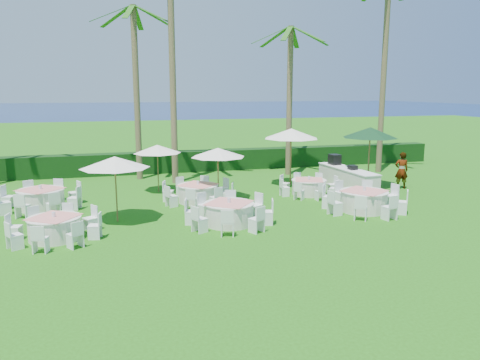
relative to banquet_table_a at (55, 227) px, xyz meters
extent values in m
plane|color=#215A0F|center=(5.16, -0.41, -0.39)|extent=(120.00, 120.00, 0.00)
cube|color=black|center=(5.16, 11.59, 0.21)|extent=(34.00, 1.00, 1.20)
plane|color=#071648|center=(5.16, 101.59, -0.39)|extent=(260.00, 260.00, 0.00)
cylinder|color=silver|center=(0.00, 0.00, -0.04)|extent=(1.62, 1.62, 0.70)
cylinder|color=silver|center=(0.00, 0.00, 0.32)|extent=(1.69, 1.69, 0.03)
cube|color=#E58378|center=(0.00, 0.00, 0.35)|extent=(1.82, 1.82, 0.01)
cylinder|color=silver|center=(0.00, 0.00, 0.43)|extent=(0.11, 0.11, 0.15)
cube|color=white|center=(1.07, 0.68, 0.03)|extent=(0.54, 0.54, 0.84)
cube|color=white|center=(0.27, 1.24, 0.03)|extent=(0.47, 0.47, 0.84)
cube|color=white|center=(-0.68, 1.07, 0.03)|extent=(0.54, 0.54, 0.84)
cube|color=white|center=(-1.24, 0.27, 0.03)|extent=(0.47, 0.47, 0.84)
cube|color=white|center=(-1.07, -0.68, 0.03)|extent=(0.54, 0.54, 0.84)
cube|color=white|center=(-0.27, -1.24, 0.03)|extent=(0.47, 0.47, 0.84)
cube|color=white|center=(0.68, -1.07, 0.03)|extent=(0.54, 0.54, 0.84)
cube|color=white|center=(1.24, -0.27, 0.03)|extent=(0.47, 0.47, 0.84)
cylinder|color=silver|center=(5.82, 0.14, -0.01)|extent=(1.74, 1.74, 0.75)
cylinder|color=silver|center=(5.82, 0.14, 0.37)|extent=(1.81, 1.81, 0.03)
cube|color=#E58378|center=(5.82, 0.14, 0.40)|extent=(1.97, 1.97, 0.01)
cylinder|color=silver|center=(5.82, 0.14, 0.48)|extent=(0.12, 0.12, 0.16)
cube|color=white|center=(7.02, 0.79, 0.06)|extent=(0.57, 0.57, 0.91)
cube|color=white|center=(6.21, 1.44, 0.06)|extent=(0.52, 0.52, 0.91)
cube|color=white|center=(5.18, 1.33, 0.06)|extent=(0.57, 0.57, 0.91)
cube|color=white|center=(4.52, 0.53, 0.06)|extent=(0.52, 0.52, 0.91)
cube|color=white|center=(4.63, -0.51, 0.06)|extent=(0.57, 0.57, 0.91)
cube|color=white|center=(5.44, -1.16, 0.06)|extent=(0.52, 0.52, 0.91)
cube|color=white|center=(6.47, -1.05, 0.06)|extent=(0.57, 0.57, 0.91)
cube|color=white|center=(7.13, -0.24, 0.06)|extent=(0.52, 0.52, 0.91)
cylinder|color=silver|center=(11.44, 0.50, 0.00)|extent=(1.81, 1.81, 0.78)
cylinder|color=silver|center=(11.44, 0.50, 0.40)|extent=(1.88, 1.88, 0.03)
cube|color=#E58378|center=(11.44, 0.50, 0.43)|extent=(2.02, 2.02, 0.01)
cylinder|color=silver|center=(11.44, 0.50, 0.51)|extent=(0.13, 0.13, 0.17)
cube|color=white|center=(12.82, 0.75, 0.08)|extent=(0.51, 0.51, 0.94)
cube|color=white|center=(12.24, 1.66, 0.08)|extent=(0.61, 0.61, 0.94)
cube|color=white|center=(11.18, 1.89, 0.08)|extent=(0.51, 0.51, 0.94)
cube|color=white|center=(10.28, 1.30, 0.08)|extent=(0.61, 0.61, 0.94)
cube|color=white|center=(10.05, 0.25, 0.08)|extent=(0.51, 0.51, 0.94)
cube|color=white|center=(10.63, -0.66, 0.08)|extent=(0.61, 0.61, 0.94)
cube|color=white|center=(11.69, -0.89, 0.08)|extent=(0.51, 0.51, 0.94)
cube|color=white|center=(12.60, -0.31, 0.08)|extent=(0.61, 0.61, 0.94)
cylinder|color=silver|center=(-0.94, 4.36, 0.00)|extent=(1.78, 1.78, 0.77)
cylinder|color=silver|center=(-0.94, 4.36, 0.39)|extent=(1.85, 1.85, 0.03)
cube|color=#E58378|center=(-0.94, 4.36, 0.42)|extent=(2.03, 2.03, 0.01)
cylinder|color=silver|center=(-0.94, 4.36, 0.50)|extent=(0.12, 0.12, 0.16)
cube|color=white|center=(0.32, 4.94, 0.07)|extent=(0.57, 0.57, 0.93)
cube|color=white|center=(-0.46, 5.66, 0.07)|extent=(0.55, 0.55, 0.93)
cube|color=white|center=(-1.52, 5.62, 0.07)|extent=(0.57, 0.57, 0.93)
cube|color=white|center=(-2.24, 4.83, 0.07)|extent=(0.55, 0.55, 0.93)
cube|color=white|center=(-2.20, 3.77, 0.07)|extent=(0.57, 0.57, 0.93)
cube|color=white|center=(-1.42, 3.05, 0.07)|extent=(0.55, 0.55, 0.93)
cube|color=white|center=(-0.36, 3.10, 0.07)|extent=(0.57, 0.57, 0.93)
cube|color=white|center=(0.36, 3.88, 0.07)|extent=(0.55, 0.55, 0.93)
cylinder|color=silver|center=(5.39, 3.77, -0.03)|extent=(1.67, 1.67, 0.73)
cylinder|color=silver|center=(5.39, 3.77, 0.35)|extent=(1.74, 1.74, 0.03)
cube|color=#E58378|center=(5.39, 3.77, 0.37)|extent=(1.91, 1.91, 0.01)
cylinder|color=silver|center=(5.39, 3.77, 0.46)|extent=(0.12, 0.12, 0.15)
cube|color=white|center=(6.59, 4.27, 0.05)|extent=(0.53, 0.53, 0.87)
cube|color=white|center=(5.88, 4.98, 0.05)|extent=(0.53, 0.53, 0.87)
cube|color=white|center=(4.88, 4.97, 0.05)|extent=(0.53, 0.53, 0.87)
cube|color=white|center=(4.18, 4.26, 0.05)|extent=(0.53, 0.53, 0.87)
cube|color=white|center=(4.18, 3.26, 0.05)|extent=(0.53, 0.53, 0.87)
cube|color=white|center=(4.89, 2.56, 0.05)|extent=(0.53, 0.53, 0.87)
cube|color=white|center=(5.89, 2.56, 0.05)|extent=(0.53, 0.53, 0.87)
cube|color=white|center=(6.60, 3.27, 0.05)|extent=(0.53, 0.53, 0.87)
cylinder|color=silver|center=(10.55, 3.83, -0.06)|extent=(1.53, 1.53, 0.66)
cylinder|color=silver|center=(10.55, 3.83, 0.28)|extent=(1.59, 1.59, 0.03)
cube|color=#E58378|center=(10.55, 3.83, 0.31)|extent=(1.61, 1.61, 0.01)
cylinder|color=silver|center=(10.55, 3.83, 0.39)|extent=(0.11, 0.11, 0.14)
cube|color=white|center=(11.39, 4.69, 0.01)|extent=(0.53, 0.53, 0.80)
cube|color=white|center=(10.54, 5.03, 0.01)|extent=(0.38, 0.38, 0.80)
cube|color=white|center=(9.70, 4.67, 0.01)|extent=(0.53, 0.53, 0.80)
cube|color=white|center=(9.36, 3.82, 0.01)|extent=(0.38, 0.38, 0.80)
cube|color=white|center=(9.72, 2.98, 0.01)|extent=(0.53, 0.53, 0.80)
cube|color=white|center=(10.56, 2.64, 0.01)|extent=(0.38, 0.38, 0.80)
cube|color=white|center=(11.41, 3.00, 0.01)|extent=(0.53, 0.53, 0.80)
cube|color=white|center=(11.75, 3.85, 0.01)|extent=(0.38, 0.38, 0.80)
cylinder|color=brown|center=(1.98, 1.58, 0.76)|extent=(0.06, 0.06, 2.31)
cone|color=white|center=(1.98, 1.58, 1.80)|extent=(2.49, 2.49, 0.42)
sphere|color=brown|center=(1.98, 1.58, 1.95)|extent=(0.09, 0.09, 0.09)
cylinder|color=brown|center=(6.32, 3.95, 0.71)|extent=(0.05, 0.05, 2.20)
cone|color=white|center=(6.32, 3.95, 1.70)|extent=(2.35, 2.35, 0.40)
sphere|color=brown|center=(6.32, 3.95, 1.83)|extent=(0.09, 0.09, 0.09)
cylinder|color=brown|center=(3.96, 6.27, 0.68)|extent=(0.05, 0.05, 2.15)
cone|color=white|center=(3.96, 6.27, 1.65)|extent=(2.21, 2.21, 0.39)
sphere|color=brown|center=(3.96, 6.27, 1.78)|extent=(0.09, 0.09, 0.09)
cylinder|color=brown|center=(10.50, 6.00, 0.99)|extent=(0.07, 0.07, 2.75)
cone|color=white|center=(10.50, 6.00, 2.23)|extent=(2.74, 2.74, 0.50)
sphere|color=brown|center=(10.50, 6.00, 2.40)|extent=(0.11, 0.11, 0.11)
cylinder|color=brown|center=(14.06, 4.62, 1.03)|extent=(0.07, 0.07, 2.84)
cone|color=black|center=(14.06, 4.62, 2.31)|extent=(2.69, 2.69, 0.51)
sphere|color=brown|center=(14.06, 4.62, 2.49)|extent=(0.11, 0.11, 0.11)
cube|color=silver|center=(12.96, 4.66, 0.08)|extent=(1.11, 4.22, 0.94)
cube|color=white|center=(12.96, 4.66, 0.57)|extent=(1.17, 4.28, 0.04)
cube|color=black|center=(12.87, 5.91, 0.85)|extent=(0.51, 0.60, 0.52)
cube|color=black|center=(12.99, 4.24, 0.70)|extent=(0.39, 0.39, 0.21)
imported|color=gray|center=(15.42, 3.86, 0.50)|extent=(0.74, 0.58, 1.79)
cylinder|color=brown|center=(3.34, 9.87, 4.10)|extent=(0.32, 0.32, 8.97)
cube|color=#205314|center=(4.39, 10.18, 8.10)|extent=(2.20, 0.88, 1.00)
cube|color=#205314|center=(3.60, 10.94, 8.10)|extent=(0.80, 2.21, 1.00)
cube|color=#205314|center=(2.55, 10.63, 8.10)|extent=(1.78, 1.73, 1.00)
cube|color=#205314|center=(2.28, 9.57, 8.10)|extent=(2.20, 0.88, 1.00)
cube|color=#205314|center=(3.08, 8.81, 8.10)|extent=(0.80, 2.21, 1.00)
cube|color=#205314|center=(4.13, 9.11, 8.10)|extent=(1.78, 1.73, 1.00)
cylinder|color=brown|center=(5.04, 8.27, 5.91)|extent=(0.32, 0.32, 12.59)
cylinder|color=brown|center=(11.57, 9.00, 3.67)|extent=(0.32, 0.32, 8.12)
cube|color=#205314|center=(12.66, 8.97, 7.25)|extent=(2.21, 0.34, 1.00)
cube|color=#205314|center=(12.14, 9.94, 7.25)|extent=(1.39, 2.03, 1.00)
cube|color=#205314|center=(11.05, 9.96, 7.25)|extent=(1.30, 2.07, 1.00)
cube|color=#205314|center=(10.47, 9.03, 7.25)|extent=(2.21, 0.34, 1.00)
cube|color=#205314|center=(11.00, 8.07, 7.25)|extent=(1.39, 2.03, 1.00)
cube|color=#205314|center=(12.09, 8.04, 7.25)|extent=(1.30, 2.07, 1.00)
cylinder|color=brown|center=(16.97, 8.32, 5.04)|extent=(0.32, 0.32, 10.85)
camera|label=1|loc=(1.83, -15.52, 4.34)|focal=35.00mm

